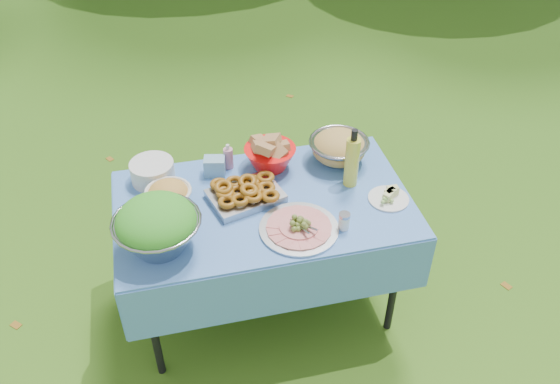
# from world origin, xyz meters

# --- Properties ---
(ground) EXTENTS (80.00, 80.00, 0.00)m
(ground) POSITION_xyz_m (0.00, 0.00, 0.00)
(ground) COLOR #193D0B
(ground) RESTS_ON ground
(picnic_table) EXTENTS (1.46, 0.86, 0.76)m
(picnic_table) POSITION_xyz_m (0.00, 0.00, 0.38)
(picnic_table) COLOR #84CDFF
(picnic_table) RESTS_ON ground
(salad_bowl) EXTENTS (0.50, 0.50, 0.26)m
(salad_bowl) POSITION_xyz_m (-0.52, -0.20, 0.89)
(salad_bowl) COLOR #96979E
(salad_bowl) RESTS_ON picnic_table
(pasta_bowl_white) EXTENTS (0.28, 0.28, 0.12)m
(pasta_bowl_white) POSITION_xyz_m (-0.45, 0.10, 0.82)
(pasta_bowl_white) COLOR silver
(pasta_bowl_white) RESTS_ON picnic_table
(plate_stack) EXTENTS (0.28, 0.28, 0.11)m
(plate_stack) POSITION_xyz_m (-0.52, 0.31, 0.82)
(plate_stack) COLOR silver
(plate_stack) RESTS_ON picnic_table
(wipes_box) EXTENTS (0.12, 0.10, 0.10)m
(wipes_box) POSITION_xyz_m (-0.20, 0.29, 0.81)
(wipes_box) COLOR #77A8C6
(wipes_box) RESTS_ON picnic_table
(sanitizer_bottle) EXTENTS (0.05, 0.05, 0.14)m
(sanitizer_bottle) POSITION_xyz_m (-0.12, 0.33, 0.83)
(sanitizer_bottle) COLOR pink
(sanitizer_bottle) RESTS_ON picnic_table
(bread_bowl) EXTENTS (0.32, 0.32, 0.18)m
(bread_bowl) POSITION_xyz_m (0.10, 0.28, 0.85)
(bread_bowl) COLOR red
(bread_bowl) RESTS_ON picnic_table
(pasta_bowl_steel) EXTENTS (0.38, 0.38, 0.17)m
(pasta_bowl_steel) POSITION_xyz_m (0.47, 0.26, 0.85)
(pasta_bowl_steel) COLOR #96979E
(pasta_bowl_steel) RESTS_ON picnic_table
(fried_tray) EXTENTS (0.40, 0.33, 0.08)m
(fried_tray) POSITION_xyz_m (-0.08, 0.05, 0.80)
(fried_tray) COLOR #A7A8AC
(fried_tray) RESTS_ON picnic_table
(charcuterie_platter) EXTENTS (0.43, 0.43, 0.09)m
(charcuterie_platter) POSITION_xyz_m (0.12, -0.23, 0.80)
(charcuterie_platter) COLOR #B4B7BC
(charcuterie_platter) RESTS_ON picnic_table
(oil_bottle) EXTENTS (0.09, 0.09, 0.33)m
(oil_bottle) POSITION_xyz_m (0.47, 0.05, 0.93)
(oil_bottle) COLOR gold
(oil_bottle) RESTS_ON picnic_table
(cheese_plate) EXTENTS (0.26, 0.26, 0.06)m
(cheese_plate) POSITION_xyz_m (0.61, -0.12, 0.79)
(cheese_plate) COLOR silver
(cheese_plate) RESTS_ON picnic_table
(shaker) EXTENTS (0.07, 0.07, 0.09)m
(shaker) POSITION_xyz_m (0.33, -0.27, 0.80)
(shaker) COLOR white
(shaker) RESTS_ON picnic_table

